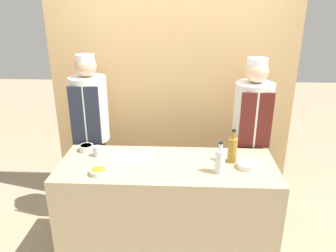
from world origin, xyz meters
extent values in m
cube|color=tan|center=(0.00, 1.01, 1.20)|extent=(2.51, 0.18, 2.40)
cube|color=tan|center=(0.00, 0.00, 0.47)|extent=(1.77, 0.67, 0.94)
cylinder|color=silver|center=(0.64, -0.03, 0.97)|extent=(0.16, 0.16, 0.05)
cylinder|color=green|center=(0.64, -0.03, 0.98)|extent=(0.13, 0.13, 0.01)
cylinder|color=silver|center=(-0.51, -0.19, 0.96)|extent=(0.14, 0.14, 0.04)
cylinder|color=orange|center=(-0.51, -0.19, 0.98)|extent=(0.12, 0.12, 0.01)
cylinder|color=silver|center=(-0.73, 0.22, 0.97)|extent=(0.12, 0.12, 0.05)
cylinder|color=red|center=(-0.73, 0.22, 0.99)|extent=(0.10, 0.10, 0.02)
cube|color=white|center=(-0.31, 0.04, 0.95)|extent=(0.33, 0.19, 0.02)
cylinder|color=olive|center=(0.53, 0.07, 1.05)|extent=(0.08, 0.08, 0.21)
cylinder|color=olive|center=(0.53, 0.07, 1.18)|extent=(0.03, 0.03, 0.06)
cylinder|color=black|center=(0.53, 0.07, 1.22)|extent=(0.03, 0.03, 0.02)
cylinder|color=silver|center=(0.41, -0.12, 1.04)|extent=(0.08, 0.08, 0.19)
cylinder|color=silver|center=(0.41, -0.12, 1.16)|extent=(0.03, 0.03, 0.06)
cylinder|color=black|center=(0.41, -0.12, 1.20)|extent=(0.03, 0.03, 0.02)
cylinder|color=#B7B7BC|center=(-0.60, 0.12, 0.98)|extent=(0.07, 0.07, 0.09)
cylinder|color=#28282D|center=(-0.77, 0.55, 0.46)|extent=(0.25, 0.25, 0.91)
cylinder|color=silver|center=(-0.77, 0.55, 1.22)|extent=(0.34, 0.34, 0.62)
cube|color=#232838|center=(-0.77, 0.39, 1.20)|extent=(0.28, 0.02, 0.57)
sphere|color=tan|center=(-0.77, 0.55, 1.63)|extent=(0.19, 0.19, 0.19)
cylinder|color=white|center=(-0.77, 0.55, 1.70)|extent=(0.16, 0.16, 0.07)
cylinder|color=#28282D|center=(0.77, 0.55, 0.47)|extent=(0.26, 0.26, 0.93)
cylinder|color=silver|center=(0.77, 0.55, 1.21)|extent=(0.35, 0.35, 0.56)
cube|color=#561E19|center=(0.77, 0.38, 1.19)|extent=(0.28, 0.02, 0.51)
sphere|color=beige|center=(0.77, 0.55, 1.60)|extent=(0.21, 0.21, 0.21)
cylinder|color=white|center=(0.77, 0.55, 1.68)|extent=(0.18, 0.18, 0.07)
camera|label=1|loc=(0.13, -2.37, 2.18)|focal=35.00mm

